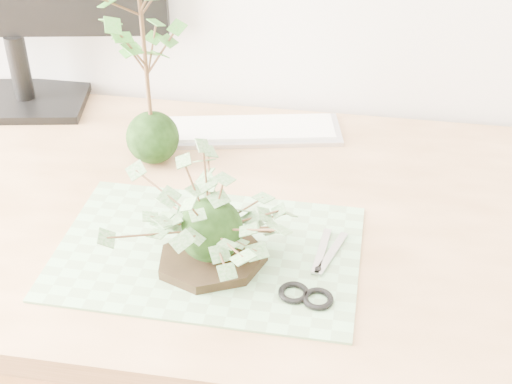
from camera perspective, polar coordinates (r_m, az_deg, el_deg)
desk at (r=1.19m, az=-2.47°, el=-4.73°), size 1.60×0.70×0.74m
cutting_mat at (r=1.05m, az=-3.87°, el=-4.79°), size 0.44×0.30×0.00m
stone_dish at (r=1.02m, az=-3.54°, el=-5.39°), size 0.22×0.22×0.01m
ivy_kokedama at (r=0.96m, az=-3.74°, el=-1.01°), size 0.32×0.32×0.18m
maple_kokedama at (r=1.15m, az=-9.20°, el=13.95°), size 0.23×0.23×0.38m
keyboard at (r=1.34m, az=-1.37°, el=4.96°), size 0.39×0.19×0.01m
scissors at (r=0.99m, az=4.69°, el=-7.51°), size 0.08×0.18×0.01m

